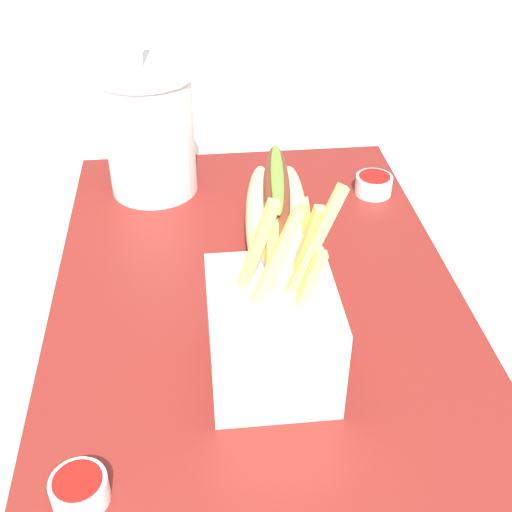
# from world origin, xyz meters

# --- Properties ---
(ground_plane) EXTENTS (2.40, 2.40, 0.02)m
(ground_plane) POSITION_xyz_m (0.00, 0.00, -0.01)
(ground_plane) COLOR silver
(food_tray) EXTENTS (0.49, 0.34, 0.02)m
(food_tray) POSITION_xyz_m (0.00, 0.00, 0.01)
(food_tray) COLOR maroon
(food_tray) RESTS_ON ground_plane
(soda_cup) EXTENTS (0.09, 0.09, 0.22)m
(soda_cup) POSITION_xyz_m (-0.17, -0.09, 0.09)
(soda_cup) COLOR white
(soda_cup) RESTS_ON food_tray
(fries_basket) EXTENTS (0.10, 0.09, 0.15)m
(fries_basket) POSITION_xyz_m (0.10, 0.00, 0.06)
(fries_basket) COLOR white
(fries_basket) RESTS_ON food_tray
(hot_dog_1) EXTENTS (0.19, 0.08, 0.06)m
(hot_dog_1) POSITION_xyz_m (-0.08, 0.03, 0.04)
(hot_dog_1) COLOR #E5C689
(hot_dog_1) RESTS_ON food_tray
(ketchup_cup_1) EXTENTS (0.04, 0.04, 0.02)m
(ketchup_cup_1) POSITION_xyz_m (-0.14, 0.14, 0.03)
(ketchup_cup_1) COLOR white
(ketchup_cup_1) RESTS_ON food_tray
(ketchup_cup_2) EXTENTS (0.03, 0.03, 0.02)m
(ketchup_cup_2) POSITION_xyz_m (0.20, -0.13, 0.03)
(ketchup_cup_2) COLOR white
(ketchup_cup_2) RESTS_ON food_tray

